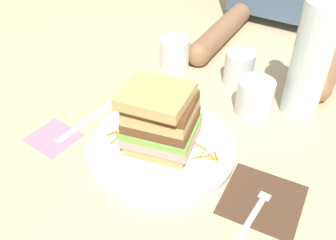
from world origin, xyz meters
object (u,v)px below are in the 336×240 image
Objects in this scene: sandwich at (159,119)px; empty_tumbler_0 at (239,68)px; fork at (258,207)px; knife at (90,119)px; napkin_pink at (53,137)px; napkin_dark at (263,200)px; empty_tumbler_1 at (174,53)px; juice_glass at (255,99)px; water_bottle at (313,53)px; main_plate at (160,147)px.

sandwich is 1.79× the size of empty_tumbler_0.
fork is at bearing -62.45° from empty_tumbler_0.
empty_tumbler_0 is (-0.18, 0.34, 0.04)m from fork.
sandwich is 0.23m from fork.
napkin_pink is (-0.03, -0.09, -0.00)m from knife.
sandwich is 1.63× the size of napkin_pink.
knife and napkin_pink have the same top height.
fork is at bearing -10.06° from sandwich.
napkin_dark is 0.67× the size of knife.
fork is 2.12× the size of empty_tumbler_1.
napkin_dark is 0.36m from empty_tumbler_0.
juice_glass is 0.12m from empty_tumbler_0.
juice_glass reaches higher than fork.
empty_tumbler_1 is at bearing 136.82° from fork.
water_bottle is at bearing 93.73° from napkin_dark.
juice_glass is 0.15m from water_bottle.
water_bottle reaches higher than fork.
juice_glass is at bearing -146.65° from water_bottle.
knife is 2.18× the size of napkin_pink.
napkin_pink is (-0.08, -0.36, -0.04)m from empty_tumbler_1.
knife is 0.37m from empty_tumbler_0.
main_plate is 0.18m from knife.
empty_tumbler_0 reaches higher than empty_tumbler_1.
knife is 0.36m from juice_glass.
empty_tumbler_1 is at bearing 176.22° from water_bottle.
napkin_pink is (-0.32, -0.29, -0.04)m from juice_glass.
napkin_dark is 0.41× the size of water_bottle.
napkin_dark is at bearing -3.38° from knife.
juice_glass is at bearing 61.06° from main_plate.
napkin_pink is at bearing -174.75° from fork.
fork is at bearing -10.29° from main_plate.
knife is 2.39× the size of empty_tumbler_0.
sandwich is 0.20m from knife.
fork is 0.40m from knife.
sandwich is 1.86× the size of juice_glass.
juice_glass is at bearing 41.30° from napkin_pink.
empty_tumbler_1 is 0.85× the size of napkin_pink.
sandwich reaches higher than napkin_dark.
water_bottle is 3.90× the size of empty_tumbler_0.
empty_tumbler_1 is (-0.35, 0.32, 0.03)m from fork.
fork is at bearing -86.82° from water_bottle.
fork is at bearing -43.18° from empty_tumbler_1.
sandwich is 0.24m from napkin_pink.
water_bottle is 0.19m from empty_tumbler_0.
empty_tumbler_0 is at bearing 167.99° from water_bottle.
fork is 2.07× the size of juice_glass.
empty_tumbler_1 is (-0.13, 0.29, -0.04)m from sandwich.
knife is at bearing 176.62° from napkin_dark.
water_bottle is 3.55× the size of napkin_pink.
main_plate is 0.30m from empty_tumbler_0.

